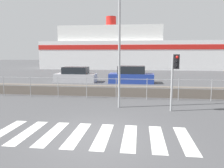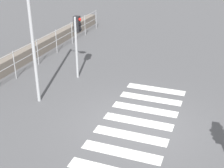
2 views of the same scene
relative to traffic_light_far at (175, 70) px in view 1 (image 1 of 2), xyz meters
name	(u,v)px [view 1 (image 1 of 2)]	position (x,y,z in m)	size (l,w,h in m)	color
ground_plane	(97,136)	(-3.05, -3.58, -2.01)	(160.00, 160.00, 0.00)	#4C4C4F
crosswalk	(90,135)	(-3.28, -3.58, -2.00)	(6.75, 2.40, 0.01)	silver
seawall	(118,91)	(-3.05, 3.40, -1.67)	(24.70, 0.55, 0.67)	#6B6056
harbor_fence	(116,85)	(-3.05, 2.52, -1.16)	(22.27, 0.04, 1.30)	#9EA0A3
traffic_light_far	(175,70)	(0.00, 0.00, 0.00)	(0.34, 0.32, 2.73)	#9EA0A3
streetlamp	(119,36)	(-2.67, 0.23, 1.59)	(0.32, 1.03, 5.78)	#9EA0A3
ferry_boat	(128,51)	(-3.82, 29.45, 1.17)	(31.98, 7.53, 9.29)	white
parked_car_silver	(76,76)	(-7.81, 9.96, -1.38)	(3.95, 1.74, 1.47)	#BCBCC1
parked_car_blue	(131,76)	(-2.42, 9.96, -1.32)	(4.16, 1.74, 1.60)	#233D9E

